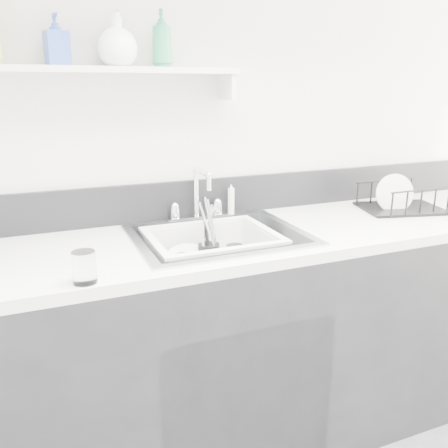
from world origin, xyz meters
name	(u,v)px	position (x,y,z in m)	size (l,w,h in m)	color
counter_run	(219,344)	(0.00, 1.19, 0.46)	(3.20, 0.62, 0.92)	black
backsplash	(193,199)	(0.00, 1.49, 1.00)	(3.20, 0.02, 0.16)	black
sink	(219,258)	(0.00, 1.19, 0.83)	(0.64, 0.52, 0.20)	silver
faucet	(197,206)	(0.00, 1.44, 0.98)	(0.26, 0.18, 0.23)	silver
side_sprayer	(231,200)	(0.16, 1.44, 0.99)	(0.03, 0.03, 0.14)	white
wall_shelf	(104,72)	(-0.35, 1.42, 1.51)	(1.00, 0.16, 0.12)	silver
wash_tub	(212,256)	(-0.03, 1.19, 0.84)	(0.47, 0.39, 0.18)	white
plate_stack	(196,269)	(-0.09, 1.20, 0.79)	(0.26, 0.25, 0.10)	white
utensil_cup	(209,255)	(-0.02, 1.25, 0.83)	(0.08, 0.08, 0.28)	black
ladle	(203,267)	(-0.07, 1.17, 0.81)	(0.31, 0.11, 0.09)	silver
tumbler_in_tub	(235,257)	(0.08, 1.21, 0.82)	(0.07, 0.07, 0.10)	white
tumbler_counter	(84,267)	(-0.52, 0.93, 0.97)	(0.07, 0.07, 0.09)	white
dish_rack	(402,196)	(0.92, 1.24, 0.98)	(0.35, 0.26, 0.12)	black
bowl_small	(241,274)	(0.06, 1.11, 0.79)	(0.12, 0.12, 0.04)	white
soap_bottle_b	(56,40)	(-0.50, 1.42, 1.62)	(0.08, 0.08, 0.17)	#314CAB
soap_bottle_c	(117,39)	(-0.30, 1.41, 1.62)	(0.14, 0.14, 0.18)	white
soap_bottle_d	(162,39)	(-0.13, 1.41, 1.63)	(0.08, 0.08, 0.20)	#2B8957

